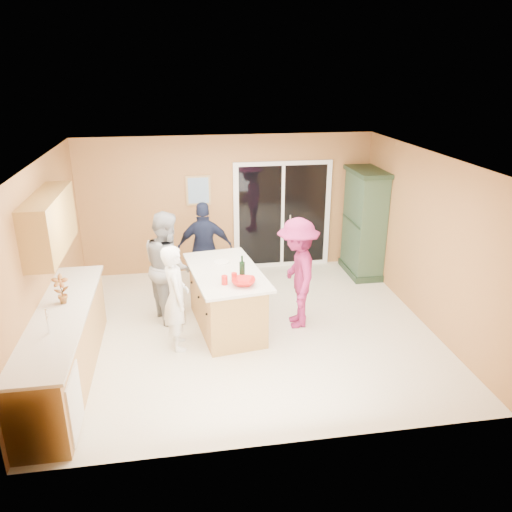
{
  "coord_description": "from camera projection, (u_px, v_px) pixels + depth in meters",
  "views": [
    {
      "loc": [
        -0.94,
        -6.64,
        3.76
      ],
      "look_at": [
        0.15,
        0.1,
        1.15
      ],
      "focal_mm": 35.0,
      "sensor_mm": 36.0,
      "label": 1
    }
  ],
  "objects": [
    {
      "name": "tumbler_far",
      "position": [
        234.0,
        277.0,
        6.98
      ],
      "size": [
        0.11,
        0.11,
        0.12
      ],
      "primitive_type": "cylinder",
      "rotation": [
        0.0,
        0.0,
        0.44
      ],
      "color": "red",
      "rests_on": "kitchen_island"
    },
    {
      "name": "green_hutch",
      "position": [
        364.0,
        224.0,
        9.35
      ],
      "size": [
        0.58,
        1.1,
        2.01
      ],
      "color": "#1E301F",
      "rests_on": "floor"
    },
    {
      "name": "wall_right",
      "position": [
        426.0,
        239.0,
        7.55
      ],
      "size": [
        0.1,
        5.0,
        2.6
      ],
      "primitive_type": "cube",
      "color": "tan",
      "rests_on": "ground"
    },
    {
      "name": "sliding_door",
      "position": [
        282.0,
        215.0,
        9.66
      ],
      "size": [
        1.9,
        0.07,
        2.1
      ],
      "color": "white",
      "rests_on": "floor"
    },
    {
      "name": "woman_grey",
      "position": [
        168.0,
        266.0,
        7.72
      ],
      "size": [
        0.9,
        1.01,
        1.73
      ],
      "primitive_type": "imported",
      "rotation": [
        0.0,
        0.0,
        1.91
      ],
      "color": "gray",
      "rests_on": "floor"
    },
    {
      "name": "white_plate",
      "position": [
        221.0,
        262.0,
        7.63
      ],
      "size": [
        0.26,
        0.26,
        0.02
      ],
      "primitive_type": "cylinder",
      "rotation": [
        0.0,
        0.0,
        0.1
      ],
      "color": "silver",
      "rests_on": "kitchen_island"
    },
    {
      "name": "floor",
      "position": [
        247.0,
        329.0,
        7.61
      ],
      "size": [
        5.5,
        5.5,
        0.0
      ],
      "primitive_type": "plane",
      "color": "#EEE8CD",
      "rests_on": "ground"
    },
    {
      "name": "woman_magenta",
      "position": [
        297.0,
        273.0,
        7.47
      ],
      "size": [
        0.71,
        1.14,
        1.7
      ],
      "primitive_type": "imported",
      "rotation": [
        0.0,
        0.0,
        -1.64
      ],
      "color": "#911F4B",
      "rests_on": "floor"
    },
    {
      "name": "tulip_vase",
      "position": [
        61.0,
        289.0,
        6.26
      ],
      "size": [
        0.22,
        0.16,
        0.39
      ],
      "primitive_type": "imported",
      "rotation": [
        0.0,
        0.0,
        0.13
      ],
      "color": "red",
      "rests_on": "left_cabinet_run"
    },
    {
      "name": "tumbler_near",
      "position": [
        225.0,
        280.0,
        6.85
      ],
      "size": [
        0.1,
        0.1,
        0.13
      ],
      "primitive_type": "cylinder",
      "rotation": [
        0.0,
        0.0,
        -0.23
      ],
      "color": "red",
      "rests_on": "kitchen_island"
    },
    {
      "name": "wall_back",
      "position": [
        228.0,
        205.0,
        9.45
      ],
      "size": [
        5.5,
        0.1,
        2.6
      ],
      "primitive_type": "cube",
      "color": "tan",
      "rests_on": "ground"
    },
    {
      "name": "wine_bottle",
      "position": [
        242.0,
        270.0,
        7.0
      ],
      "size": [
        0.08,
        0.08,
        0.35
      ],
      "rotation": [
        0.0,
        0.0,
        -0.35
      ],
      "color": "black",
      "rests_on": "kitchen_island"
    },
    {
      "name": "woman_navy",
      "position": [
        205.0,
        248.0,
        8.63
      ],
      "size": [
        0.97,
        0.45,
        1.62
      ],
      "primitive_type": "imported",
      "rotation": [
        0.0,
        0.0,
        3.09
      ],
      "color": "#1A1E39",
      "rests_on": "floor"
    },
    {
      "name": "serving_bowl",
      "position": [
        243.0,
        282.0,
        6.85
      ],
      "size": [
        0.38,
        0.38,
        0.08
      ],
      "primitive_type": "imported",
      "rotation": [
        0.0,
        0.0,
        -0.16
      ],
      "color": "red",
      "rests_on": "kitchen_island"
    },
    {
      "name": "wall_left",
      "position": [
        46.0,
        260.0,
        6.74
      ],
      "size": [
        0.1,
        5.0,
        2.6
      ],
      "primitive_type": "cube",
      "color": "tan",
      "rests_on": "ground"
    },
    {
      "name": "ceiling",
      "position": [
        246.0,
        158.0,
        6.68
      ],
      "size": [
        5.5,
        5.0,
        0.1
      ],
      "primitive_type": "cube",
      "color": "silver",
      "rests_on": "wall_back"
    },
    {
      "name": "wall_front",
      "position": [
        283.0,
        337.0,
        4.84
      ],
      "size": [
        5.5,
        0.1,
        2.6
      ],
      "primitive_type": "cube",
      "color": "tan",
      "rests_on": "ground"
    },
    {
      "name": "left_cabinet_run",
      "position": [
        62.0,
        353.0,
        6.11
      ],
      "size": [
        0.65,
        3.05,
        1.24
      ],
      "color": "#B38145",
      "rests_on": "floor"
    },
    {
      "name": "woman_white",
      "position": [
        176.0,
        298.0,
        6.89
      ],
      "size": [
        0.43,
        0.59,
        1.53
      ],
      "primitive_type": "imported",
      "rotation": [
        0.0,
        0.0,
        1.68
      ],
      "color": "white",
      "rests_on": "floor"
    },
    {
      "name": "kitchen_island",
      "position": [
        226.0,
        301.0,
        7.52
      ],
      "size": [
        1.22,
        1.91,
        0.94
      ],
      "rotation": [
        0.0,
        0.0,
        0.14
      ],
      "color": "#B38145",
      "rests_on": "floor"
    },
    {
      "name": "framed_picture",
      "position": [
        198.0,
        190.0,
        9.24
      ],
      "size": [
        0.46,
        0.04,
        0.56
      ],
      "color": "#A78753",
      "rests_on": "wall_back"
    },
    {
      "name": "upper_cabinets",
      "position": [
        50.0,
        223.0,
        6.37
      ],
      "size": [
        0.35,
        1.6,
        0.75
      ],
      "primitive_type": "cube",
      "color": "#B38145",
      "rests_on": "wall_left"
    }
  ]
}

